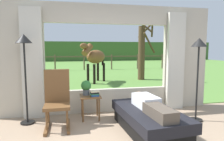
# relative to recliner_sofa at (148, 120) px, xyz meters

# --- Properties ---
(back_wall_with_window) EXTENTS (5.20, 0.12, 2.55)m
(back_wall_with_window) POSITION_rel_recliner_sofa_xyz_m (-0.51, 1.33, 1.03)
(back_wall_with_window) COLOR #BCB29E
(back_wall_with_window) RESTS_ON ground_plane
(curtain_panel_left) EXTENTS (0.44, 0.10, 2.40)m
(curtain_panel_left) POSITION_rel_recliner_sofa_xyz_m (-2.20, 1.19, 0.98)
(curtain_panel_left) COLOR beige
(curtain_panel_left) RESTS_ON ground_plane
(curtain_panel_right) EXTENTS (0.44, 0.10, 2.40)m
(curtain_panel_right) POSITION_rel_recliner_sofa_xyz_m (1.18, 1.19, 0.98)
(curtain_panel_right) COLOR beige
(curtain_panel_right) RESTS_ON ground_plane
(outdoor_pasture_lawn) EXTENTS (36.00, 21.68, 0.02)m
(outdoor_pasture_lawn) POSITION_rel_recliner_sofa_xyz_m (-0.51, 12.23, -0.21)
(outdoor_pasture_lawn) COLOR #568438
(outdoor_pasture_lawn) RESTS_ON ground_plane
(distant_hill_ridge) EXTENTS (36.00, 2.00, 2.40)m
(distant_hill_ridge) POSITION_rel_recliner_sofa_xyz_m (-0.51, 22.07, 0.98)
(distant_hill_ridge) COLOR #3C5D2B
(distant_hill_ridge) RESTS_ON ground_plane
(recliner_sofa) EXTENTS (1.04, 1.77, 0.42)m
(recliner_sofa) POSITION_rel_recliner_sofa_xyz_m (0.00, 0.00, 0.00)
(recliner_sofa) COLOR black
(recliner_sofa) RESTS_ON ground_plane
(reclining_person) EXTENTS (0.39, 1.44, 0.22)m
(reclining_person) POSITION_rel_recliner_sofa_xyz_m (0.00, -0.05, 0.30)
(reclining_person) COLOR silver
(reclining_person) RESTS_ON recliner_sofa
(rocking_chair) EXTENTS (0.49, 0.69, 1.12)m
(rocking_chair) POSITION_rel_recliner_sofa_xyz_m (-1.66, 0.57, 0.33)
(rocking_chair) COLOR brown
(rocking_chair) RESTS_ON ground_plane
(side_table) EXTENTS (0.44, 0.44, 0.52)m
(side_table) POSITION_rel_recliner_sofa_xyz_m (-0.99, 0.87, 0.21)
(side_table) COLOR brown
(side_table) RESTS_ON ground_plane
(potted_plant) EXTENTS (0.22, 0.22, 0.32)m
(potted_plant) POSITION_rel_recliner_sofa_xyz_m (-1.07, 0.93, 0.48)
(potted_plant) COLOR #4C5156
(potted_plant) RESTS_ON side_table
(book_stack) EXTENTS (0.20, 0.17, 0.11)m
(book_stack) POSITION_rel_recliner_sofa_xyz_m (-0.90, 0.81, 0.35)
(book_stack) COLOR #23478C
(book_stack) RESTS_ON side_table
(floor_lamp_left) EXTENTS (0.32, 0.32, 1.81)m
(floor_lamp_left) POSITION_rel_recliner_sofa_xyz_m (-2.28, 0.87, 1.25)
(floor_lamp_left) COLOR black
(floor_lamp_left) RESTS_ON ground_plane
(floor_lamp_right) EXTENTS (0.32, 0.32, 1.74)m
(floor_lamp_right) POSITION_rel_recliner_sofa_xyz_m (1.20, 0.32, 1.19)
(floor_lamp_right) COLOR black
(floor_lamp_right) RESTS_ON ground_plane
(horse) EXTENTS (1.40, 1.63, 1.73)m
(horse) POSITION_rel_recliner_sofa_xyz_m (-0.35, 5.33, 0.94)
(horse) COLOR brown
(horse) RESTS_ON outdoor_pasture_lawn
(pasture_tree) EXTENTS (1.13, 1.26, 3.03)m
(pasture_tree) POSITION_rel_recliner_sofa_xyz_m (1.99, 5.73, 1.21)
(pasture_tree) COLOR #4C3823
(pasture_tree) RESTS_ON outdoor_pasture_lawn
(pasture_fence_line) EXTENTS (16.10, 0.10, 1.10)m
(pasture_fence_line) POSITION_rel_recliner_sofa_xyz_m (-0.51, 10.76, 0.53)
(pasture_fence_line) COLOR brown
(pasture_fence_line) RESTS_ON outdoor_pasture_lawn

